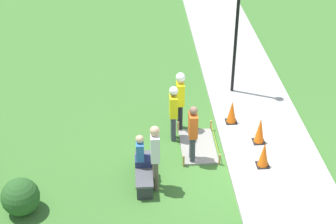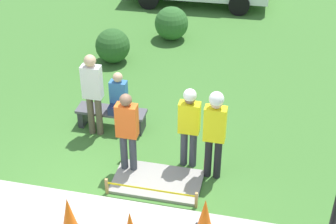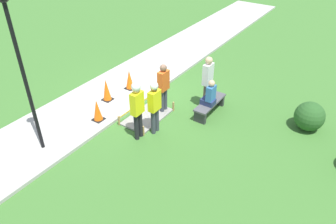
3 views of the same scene
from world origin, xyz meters
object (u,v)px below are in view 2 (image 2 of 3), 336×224
(traffic_cone_sidewalk_edge, at_px, (205,217))
(worker_assistant, at_px, (189,122))
(traffic_cone_near_patch, at_px, (69,216))
(worker_supervisor, at_px, (215,127))
(bystander_in_orange_shirt, at_px, (127,129))
(person_seated_on_bench, at_px, (118,96))
(park_bench, at_px, (112,115))
(bystander_in_gray_shirt, at_px, (93,90))

(traffic_cone_sidewalk_edge, distance_m, worker_assistant, 1.99)
(traffic_cone_near_patch, bearing_deg, worker_supervisor, 44.72)
(traffic_cone_sidewalk_edge, height_order, bystander_in_orange_shirt, bystander_in_orange_shirt)
(person_seated_on_bench, relative_size, bystander_in_orange_shirt, 0.51)
(bystander_in_orange_shirt, bearing_deg, park_bench, 120.30)
(bystander_in_gray_shirt, bearing_deg, park_bench, 47.49)
(worker_supervisor, distance_m, bystander_in_orange_shirt, 1.62)
(person_seated_on_bench, height_order, worker_supervisor, worker_supervisor)
(worker_supervisor, bearing_deg, traffic_cone_sidewalk_edge, -86.24)
(bystander_in_gray_shirt, bearing_deg, worker_supervisor, -17.93)
(worker_supervisor, relative_size, bystander_in_gray_shirt, 1.00)
(worker_assistant, bearing_deg, traffic_cone_sidewalk_edge, -71.17)
(traffic_cone_near_patch, height_order, worker_supervisor, worker_supervisor)
(bystander_in_orange_shirt, relative_size, bystander_in_gray_shirt, 0.93)
(worker_supervisor, bearing_deg, park_bench, 154.34)
(worker_assistant, relative_size, bystander_in_orange_shirt, 1.00)
(park_bench, relative_size, bystander_in_gray_shirt, 0.80)
(traffic_cone_sidewalk_edge, xyz_separation_m, bystander_in_gray_shirt, (-2.75, 2.43, 0.62))
(park_bench, height_order, bystander_in_orange_shirt, bystander_in_orange_shirt)
(worker_supervisor, distance_m, worker_assistant, 0.58)
(traffic_cone_sidewalk_edge, relative_size, person_seated_on_bench, 0.82)
(park_bench, relative_size, bystander_in_orange_shirt, 0.87)
(park_bench, bearing_deg, worker_assistant, -25.90)
(worker_supervisor, bearing_deg, bystander_in_orange_shirt, -173.15)
(traffic_cone_sidewalk_edge, bearing_deg, park_bench, 132.45)
(traffic_cone_near_patch, bearing_deg, bystander_in_orange_shirt, 75.93)
(worker_supervisor, xyz_separation_m, bystander_in_orange_shirt, (-1.60, -0.19, -0.15))
(person_seated_on_bench, distance_m, bystander_in_gray_shirt, 0.62)
(traffic_cone_sidewalk_edge, bearing_deg, person_seated_on_bench, 129.97)
(bystander_in_orange_shirt, bearing_deg, traffic_cone_sidewalk_edge, -39.01)
(person_seated_on_bench, distance_m, bystander_in_orange_shirt, 1.53)
(person_seated_on_bench, bearing_deg, worker_assistant, -29.34)
(worker_supervisor, distance_m, bystander_in_gray_shirt, 2.78)
(bystander_in_gray_shirt, bearing_deg, worker_assistant, -16.19)
(traffic_cone_sidewalk_edge, height_order, worker_supervisor, worker_supervisor)
(traffic_cone_sidewalk_edge, distance_m, worker_supervisor, 1.72)
(worker_assistant, bearing_deg, person_seated_on_bench, 150.66)
(traffic_cone_near_patch, relative_size, bystander_in_orange_shirt, 0.42)
(traffic_cone_sidewalk_edge, bearing_deg, bystander_in_orange_shirt, 140.99)
(traffic_cone_near_patch, height_order, bystander_in_gray_shirt, bystander_in_gray_shirt)
(worker_supervisor, height_order, bystander_in_gray_shirt, worker_supervisor)
(bystander_in_orange_shirt, bearing_deg, bystander_in_gray_shirt, 134.90)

